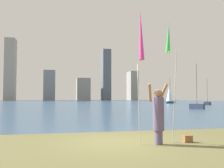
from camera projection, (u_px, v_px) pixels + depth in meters
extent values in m
cube|color=#335170|center=(66.00, 103.00, 67.96)|extent=(120.00, 117.71, 0.12)
cube|color=#33301C|center=(107.00, 132.00, 10.48)|extent=(120.00, 0.70, 0.02)
cylinder|color=#594C72|center=(159.00, 138.00, 7.68)|extent=(0.24, 0.24, 0.43)
cylinder|color=#594C72|center=(158.00, 114.00, 7.72)|extent=(0.35, 0.35, 1.02)
sphere|color=#936B51|center=(158.00, 93.00, 7.75)|extent=(0.25, 0.25, 0.25)
cylinder|color=#936B51|center=(150.00, 93.00, 7.84)|extent=(0.25, 0.40, 0.59)
cylinder|color=#936B51|center=(163.00, 93.00, 7.94)|extent=(0.25, 0.40, 0.59)
cylinder|color=#B2B2B7|center=(139.00, 103.00, 7.72)|extent=(0.02, 0.23, 2.57)
cone|color=#D83399|center=(141.00, 35.00, 7.57)|extent=(0.16, 0.28, 1.57)
sphere|color=yellow|center=(140.00, 60.00, 7.59)|extent=(0.06, 0.06, 0.06)
cylinder|color=#B2B2B7|center=(175.00, 96.00, 7.98)|extent=(0.02, 0.37, 2.95)
cone|color=green|center=(168.00, 38.00, 8.48)|extent=(0.16, 0.28, 1.03)
sphere|color=yellow|center=(169.00, 52.00, 8.39)|extent=(0.06, 0.06, 0.06)
cube|color=brown|center=(188.00, 139.00, 8.07)|extent=(0.28, 0.16, 0.22)
cube|color=#2D6084|center=(170.00, 102.00, 58.61)|extent=(2.98, 1.50, 0.51)
cylinder|color=#47474C|center=(170.00, 90.00, 58.77)|extent=(0.09, 0.09, 5.48)
cone|color=white|center=(169.00, 93.00, 58.60)|extent=(1.91, 1.91, 3.62)
cube|color=#333D51|center=(207.00, 103.00, 47.37)|extent=(2.11, 2.17, 0.58)
cylinder|color=#47474C|center=(207.00, 90.00, 47.51)|extent=(0.06, 0.06, 4.52)
cube|color=#333D51|center=(197.00, 106.00, 30.85)|extent=(1.77, 1.82, 0.64)
cylinder|color=#47474C|center=(197.00, 84.00, 31.00)|extent=(0.06, 0.06, 5.01)
cube|color=gray|center=(10.00, 70.00, 107.95)|extent=(4.15, 6.56, 26.74)
cube|color=gray|center=(49.00, 85.00, 109.66)|extent=(5.02, 3.17, 13.32)
cube|color=gray|center=(83.00, 89.00, 113.76)|extent=(5.96, 7.77, 10.01)
cube|color=#565B66|center=(106.00, 75.00, 115.20)|extent=(3.70, 7.69, 23.19)
cube|color=gray|center=(132.00, 86.00, 121.95)|extent=(3.90, 7.97, 13.92)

